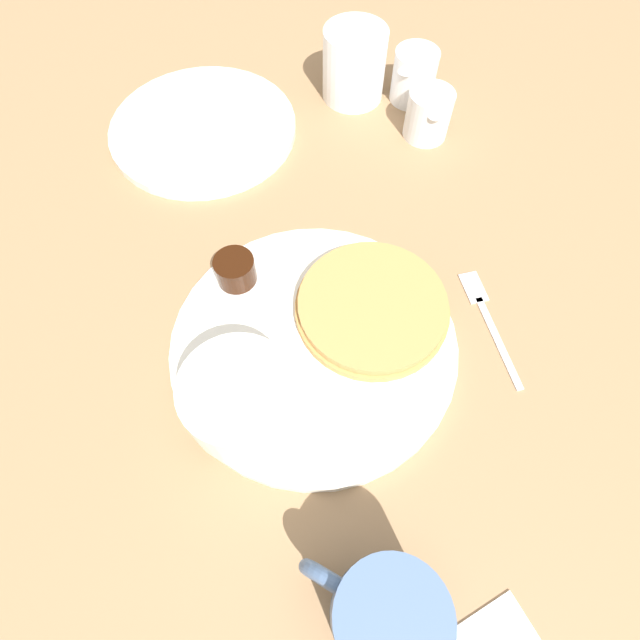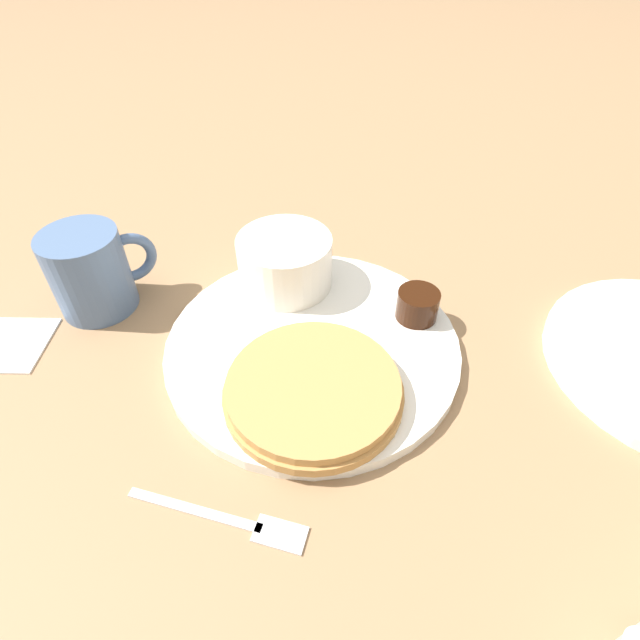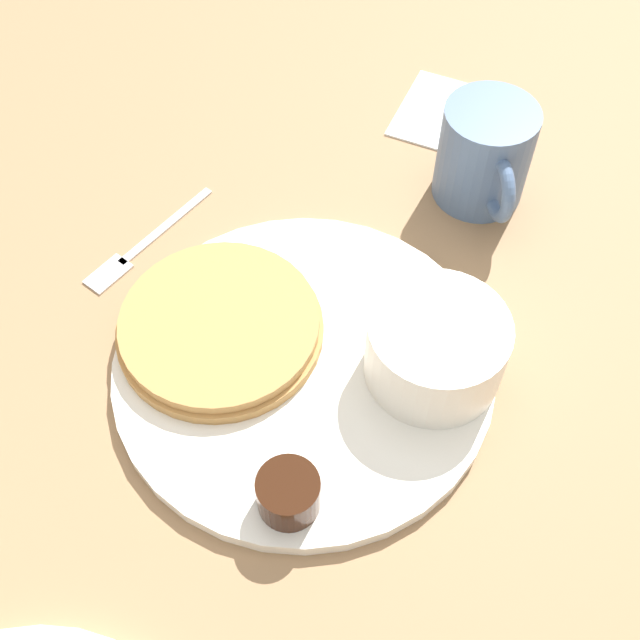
{
  "view_description": "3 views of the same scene",
  "coord_description": "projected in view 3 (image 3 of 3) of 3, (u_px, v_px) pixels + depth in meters",
  "views": [
    {
      "loc": [
        -0.19,
        0.1,
        0.44
      ],
      "look_at": [
        0.01,
        -0.01,
        0.03
      ],
      "focal_mm": 28.0,
      "sensor_mm": 36.0,
      "label": 1
    },
    {
      "loc": [
        0.0,
        -0.33,
        0.35
      ],
      "look_at": [
        0.01,
        0.01,
        0.03
      ],
      "focal_mm": 28.0,
      "sensor_mm": 36.0,
      "label": 2
    },
    {
      "loc": [
        0.28,
        0.12,
        0.5
      ],
      "look_at": [
        -0.02,
        0.01,
        0.05
      ],
      "focal_mm": 45.0,
      "sensor_mm": 36.0,
      "label": 3
    }
  ],
  "objects": [
    {
      "name": "ground_plane",
      "position": [
        304.0,
        370.0,
        0.59
      ],
      "size": [
        4.0,
        4.0,
        0.0
      ],
      "primitive_type": "plane",
      "color": "#93704C"
    },
    {
      "name": "fork",
      "position": [
        138.0,
        249.0,
        0.65
      ],
      "size": [
        0.13,
        0.05,
        0.0
      ],
      "color": "silver",
      "rests_on": "ground_plane"
    },
    {
      "name": "syrup_cup",
      "position": [
        288.0,
        493.0,
        0.5
      ],
      "size": [
        0.04,
        0.04,
        0.03
      ],
      "color": "black",
      "rests_on": "plate"
    },
    {
      "name": "coffee_mug",
      "position": [
        485.0,
        156.0,
        0.65
      ],
      "size": [
        0.1,
        0.08,
        0.09
      ],
      "color": "slate",
      "rests_on": "ground_plane"
    },
    {
      "name": "butter_ramekin",
      "position": [
        448.0,
        377.0,
        0.55
      ],
      "size": [
        0.05,
        0.05,
        0.05
      ],
      "color": "white",
      "rests_on": "plate"
    },
    {
      "name": "napkin",
      "position": [
        440.0,
        111.0,
        0.75
      ],
      "size": [
        0.1,
        0.08,
        0.0
      ],
      "color": "white",
      "rests_on": "ground_plane"
    },
    {
      "name": "plate",
      "position": [
        304.0,
        365.0,
        0.58
      ],
      "size": [
        0.28,
        0.28,
        0.01
      ],
      "color": "white",
      "rests_on": "ground_plane"
    },
    {
      "name": "pancake_stack",
      "position": [
        220.0,
        326.0,
        0.58
      ],
      "size": [
        0.15,
        0.15,
        0.02
      ],
      "color": "#B78447",
      "rests_on": "plate"
    },
    {
      "name": "bowl",
      "position": [
        436.0,
        347.0,
        0.55
      ],
      "size": [
        0.1,
        0.1,
        0.05
      ],
      "color": "white",
      "rests_on": "plate"
    }
  ]
}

